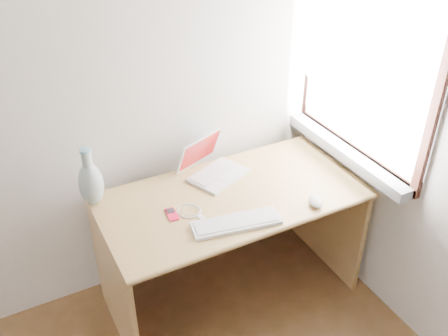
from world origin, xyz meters
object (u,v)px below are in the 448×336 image
laptop (215,166)px  vase (91,182)px  desk (224,217)px  external_keyboard (236,223)px

laptop → vase: vase is taller
desk → laptop: (0.01, 0.14, 0.25)m
laptop → external_keyboard: (-0.11, -0.44, -0.04)m
desk → laptop: 0.28m
desk → external_keyboard: (-0.10, -0.30, 0.21)m
external_keyboard → laptop: bearing=86.0°
vase → laptop: bearing=-2.9°
laptop → external_keyboard: bearing=-126.6°
vase → external_keyboard: bearing=-41.0°
desk → external_keyboard: bearing=-107.7°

